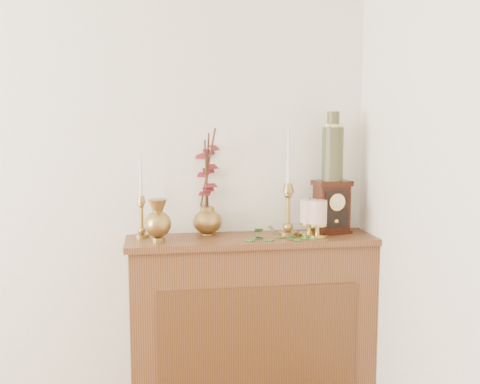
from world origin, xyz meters
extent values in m
cube|color=brown|center=(1.40, 2.10, 0.45)|extent=(1.20, 0.30, 0.90)
cube|color=brown|center=(1.40, 1.95, 0.41)|extent=(0.96, 0.01, 0.63)
cube|color=brown|center=(1.40, 2.10, 0.92)|extent=(1.24, 0.34, 0.03)
cylinder|color=#A07C40|center=(0.86, 2.16, 0.94)|extent=(0.07, 0.07, 0.02)
sphere|color=#A07C40|center=(0.86, 2.16, 0.97)|extent=(0.04, 0.04, 0.04)
cylinder|color=#A07C40|center=(0.86, 2.16, 1.03)|extent=(0.02, 0.02, 0.12)
sphere|color=#A07C40|center=(0.86, 2.16, 1.09)|extent=(0.03, 0.03, 0.03)
cone|color=#A07C40|center=(0.86, 2.16, 1.12)|extent=(0.05, 0.05, 0.04)
cone|color=silver|center=(0.86, 2.16, 1.24)|extent=(0.02, 0.02, 0.22)
cylinder|color=#A07C40|center=(1.57, 2.09, 0.94)|extent=(0.09, 0.09, 0.02)
sphere|color=#A07C40|center=(1.57, 2.09, 0.97)|extent=(0.05, 0.05, 0.05)
cylinder|color=#A07C40|center=(1.57, 2.09, 1.05)|extent=(0.02, 0.02, 0.16)
sphere|color=#A07C40|center=(1.57, 2.09, 1.14)|extent=(0.04, 0.04, 0.04)
cone|color=#A07C40|center=(1.57, 2.09, 1.17)|extent=(0.06, 0.06, 0.04)
cone|color=silver|center=(1.57, 2.09, 1.33)|extent=(0.02, 0.02, 0.28)
cylinder|color=#A07C40|center=(0.94, 2.05, 0.94)|extent=(0.06, 0.06, 0.02)
sphere|color=#A07C40|center=(0.94, 2.05, 1.02)|extent=(0.13, 0.13, 0.13)
cone|color=#A07C40|center=(0.94, 2.05, 1.10)|extent=(0.09, 0.09, 0.06)
cylinder|color=#A07C40|center=(1.18, 2.18, 0.94)|extent=(0.06, 0.06, 0.01)
ellipsoid|color=#A07C40|center=(1.18, 2.18, 1.00)|extent=(0.14, 0.14, 0.12)
cylinder|color=#A07C40|center=(1.18, 2.18, 1.06)|extent=(0.07, 0.07, 0.03)
cylinder|color=#472819|center=(1.18, 2.19, 1.23)|extent=(0.03, 0.09, 0.34)
cylinder|color=#472819|center=(1.18, 2.19, 1.25)|extent=(0.02, 0.07, 0.38)
cylinder|color=#472819|center=(1.19, 2.19, 1.27)|extent=(0.07, 0.12, 0.40)
cylinder|color=gold|center=(1.67, 2.07, 0.94)|extent=(0.10, 0.10, 0.02)
cylinder|color=gold|center=(1.67, 2.07, 0.97)|extent=(0.02, 0.02, 0.04)
cylinder|color=gold|center=(1.67, 2.07, 1.00)|extent=(0.09, 0.09, 0.01)
cylinder|color=beige|center=(1.67, 2.07, 1.06)|extent=(0.09, 0.09, 0.11)
cylinder|color=#472819|center=(1.67, 2.07, 1.12)|extent=(0.00, 0.00, 0.01)
cylinder|color=gold|center=(1.71, 2.03, 0.94)|extent=(0.10, 0.10, 0.02)
cylinder|color=gold|center=(1.71, 2.03, 0.97)|extent=(0.02, 0.02, 0.04)
cylinder|color=gold|center=(1.71, 2.03, 1.00)|extent=(0.09, 0.09, 0.01)
cylinder|color=beige|center=(1.71, 2.03, 1.06)|extent=(0.09, 0.09, 0.11)
cylinder|color=#472819|center=(1.71, 2.03, 1.12)|extent=(0.00, 0.00, 0.01)
cube|color=#336827|center=(1.43, 2.08, 0.93)|extent=(0.04, 0.05, 0.00)
cube|color=#336827|center=(1.68, 1.96, 0.93)|extent=(0.05, 0.05, 0.00)
cube|color=#336827|center=(1.62, 2.05, 0.93)|extent=(0.05, 0.06, 0.00)
cube|color=#336827|center=(1.58, 2.09, 0.93)|extent=(0.06, 0.05, 0.00)
cube|color=#336827|center=(1.44, 2.03, 0.93)|extent=(0.05, 0.05, 0.00)
cube|color=#336827|center=(1.38, 2.03, 0.93)|extent=(0.04, 0.05, 0.00)
cube|color=#336827|center=(1.48, 1.98, 0.93)|extent=(0.05, 0.05, 0.00)
cube|color=#336827|center=(1.43, 2.10, 0.93)|extent=(0.05, 0.06, 0.00)
cube|color=#336827|center=(1.63, 2.05, 0.93)|extent=(0.05, 0.04, 0.00)
cube|color=#336827|center=(1.38, 2.09, 0.93)|extent=(0.04, 0.05, 0.00)
cube|color=#336827|center=(1.54, 2.01, 0.93)|extent=(0.06, 0.05, 0.00)
cube|color=#336827|center=(1.42, 2.04, 0.97)|extent=(0.04, 0.05, 0.02)
cube|color=#336827|center=(1.47, 1.99, 0.99)|extent=(0.04, 0.05, 0.02)
cube|color=#336827|center=(1.69, 2.03, 0.98)|extent=(0.05, 0.04, 0.02)
cube|color=#36170A|center=(1.81, 2.14, 0.94)|extent=(0.20, 0.15, 0.02)
cube|color=#36170A|center=(1.81, 2.14, 1.06)|extent=(0.18, 0.13, 0.23)
cube|color=#36170A|center=(1.81, 2.14, 1.19)|extent=(0.20, 0.15, 0.03)
cube|color=black|center=(1.82, 2.08, 1.06)|extent=(0.12, 0.02, 0.19)
cylinder|color=#F2AE47|center=(1.82, 2.08, 1.10)|extent=(0.09, 0.02, 0.09)
cylinder|color=silver|center=(1.82, 2.08, 1.10)|extent=(0.06, 0.01, 0.06)
sphere|color=#F2AE47|center=(1.82, 2.09, 1.00)|extent=(0.03, 0.03, 0.03)
cylinder|color=#1B3629|center=(1.81, 2.14, 1.33)|extent=(0.11, 0.11, 0.27)
cylinder|color=#1B3629|center=(1.81, 2.14, 1.50)|extent=(0.06, 0.06, 0.09)
cylinder|color=#DECC80|center=(1.81, 2.14, 1.47)|extent=(0.08, 0.08, 0.02)
camera|label=1|loc=(0.91, -0.57, 1.48)|focal=42.00mm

